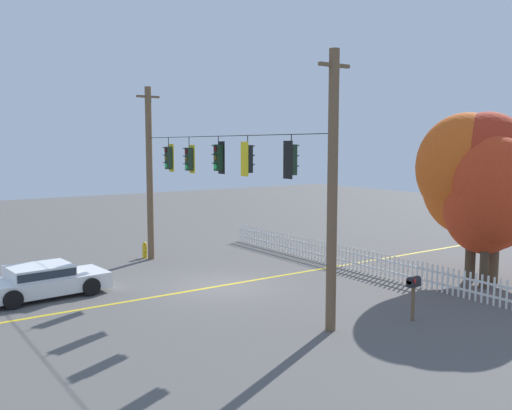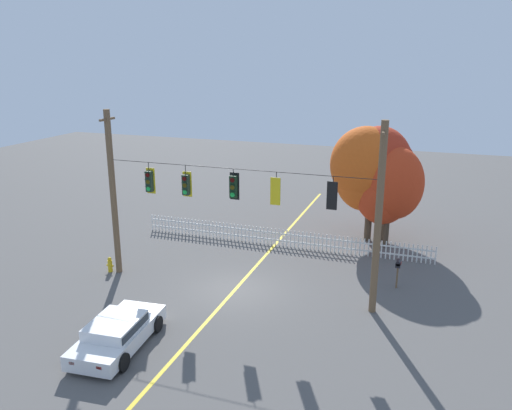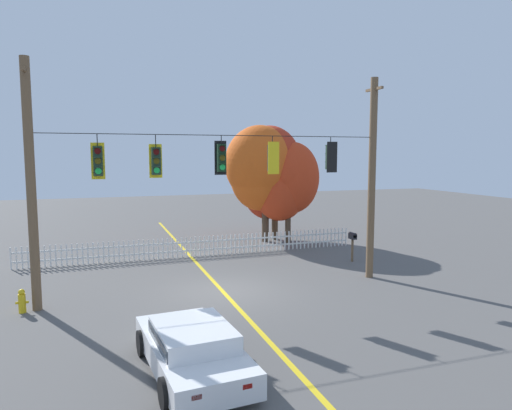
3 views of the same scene
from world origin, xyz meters
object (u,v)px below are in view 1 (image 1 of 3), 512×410
(traffic_signal_eastbound_side, at_px, (169,158))
(traffic_signal_westbound_side, at_px, (247,159))
(traffic_signal_southbound_primary, at_px, (219,158))
(roadside_mailbox, at_px, (414,285))
(autumn_oak_far_east, at_px, (490,195))
(traffic_signal_northbound_secondary, at_px, (291,160))
(traffic_signal_northbound_primary, at_px, (189,159))
(autumn_maple_mid, at_px, (491,182))
(autumn_maple_near_fence, at_px, (471,172))
(fire_hydrant, at_px, (145,250))
(parked_car, at_px, (43,280))

(traffic_signal_eastbound_side, distance_m, traffic_signal_westbound_side, 6.07)
(traffic_signal_southbound_primary, bearing_deg, roadside_mailbox, 20.85)
(traffic_signal_southbound_primary, height_order, autumn_oak_far_east, autumn_oak_far_east)
(traffic_signal_northbound_secondary, bearing_deg, traffic_signal_northbound_primary, 179.84)
(traffic_signal_westbound_side, distance_m, autumn_maple_mid, 9.92)
(autumn_maple_near_fence, height_order, autumn_maple_mid, autumn_maple_mid)
(autumn_oak_far_east, height_order, fire_hydrant, autumn_oak_far_east)
(parked_car, bearing_deg, autumn_oak_far_east, 59.71)
(traffic_signal_northbound_secondary, bearing_deg, parked_car, -138.30)
(traffic_signal_northbound_primary, bearing_deg, roadside_mailbox, 16.01)
(traffic_signal_northbound_primary, distance_m, traffic_signal_southbound_primary, 2.28)
(autumn_maple_near_fence, bearing_deg, roadside_mailbox, -69.33)
(traffic_signal_southbound_primary, bearing_deg, traffic_signal_eastbound_side, -180.00)
(traffic_signal_westbound_side, bearing_deg, autumn_maple_mid, 70.69)
(fire_hydrant, bearing_deg, roadside_mailbox, 11.69)
(traffic_signal_eastbound_side, distance_m, traffic_signal_northbound_secondary, 8.45)
(fire_hydrant, bearing_deg, traffic_signal_northbound_primary, 1.99)
(traffic_signal_westbound_side, bearing_deg, traffic_signal_southbound_primary, 179.43)
(traffic_signal_eastbound_side, distance_m, autumn_maple_near_fence, 12.40)
(autumn_oak_far_east, bearing_deg, traffic_signal_northbound_secondary, -101.10)
(traffic_signal_northbound_primary, xyz_separation_m, traffic_signal_southbound_primary, (2.28, 0.00, 0.10))
(traffic_signal_southbound_primary, xyz_separation_m, fire_hydrant, (-6.57, -0.15, -4.48))
(traffic_signal_westbound_side, relative_size, autumn_maple_mid, 0.21)
(traffic_signal_northbound_secondary, xyz_separation_m, parked_car, (-6.58, -5.86, -4.27))
(traffic_signal_northbound_secondary, distance_m, autumn_maple_mid, 9.41)
(traffic_signal_northbound_primary, height_order, autumn_maple_mid, autumn_maple_mid)
(traffic_signal_southbound_primary, bearing_deg, autumn_maple_mid, 60.81)
(traffic_signal_northbound_secondary, bearing_deg, autumn_maple_near_fence, 87.65)
(traffic_signal_southbound_primary, height_order, autumn_maple_near_fence, autumn_maple_near_fence)
(autumn_maple_near_fence, height_order, roadside_mailbox, autumn_maple_near_fence)
(traffic_signal_northbound_primary, height_order, autumn_maple_near_fence, autumn_maple_near_fence)
(traffic_signal_northbound_secondary, distance_m, parked_car, 9.79)
(traffic_signal_eastbound_side, distance_m, autumn_oak_far_east, 12.97)
(autumn_maple_near_fence, bearing_deg, traffic_signal_eastbound_side, -135.34)
(traffic_signal_northbound_secondary, relative_size, parked_car, 0.31)
(traffic_signal_eastbound_side, bearing_deg, autumn_maple_mid, 44.89)
(traffic_signal_westbound_side, bearing_deg, autumn_maple_near_fence, 72.56)
(traffic_signal_eastbound_side, relative_size, roadside_mailbox, 1.08)
(traffic_signal_southbound_primary, bearing_deg, autumn_oak_far_east, 53.93)
(traffic_signal_eastbound_side, height_order, parked_car, traffic_signal_eastbound_side)
(autumn_maple_mid, height_order, autumn_oak_far_east, autumn_maple_mid)
(traffic_signal_southbound_primary, height_order, traffic_signal_westbound_side, same)
(traffic_signal_westbound_side, height_order, parked_car, traffic_signal_westbound_side)
(traffic_signal_westbound_side, height_order, roadside_mailbox, traffic_signal_westbound_side)
(traffic_signal_northbound_secondary, xyz_separation_m, roadside_mailbox, (2.64, 2.67, -3.76))
(autumn_maple_mid, xyz_separation_m, autumn_oak_far_east, (0.71, -1.19, -0.40))
(autumn_maple_mid, xyz_separation_m, roadside_mailbox, (1.76, -6.65, -2.79))
(parked_car, height_order, roadside_mailbox, roadside_mailbox)
(roadside_mailbox, bearing_deg, traffic_signal_northbound_secondary, -134.72)
(traffic_signal_northbound_primary, xyz_separation_m, autumn_maple_mid, (7.47, 9.30, -0.86))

